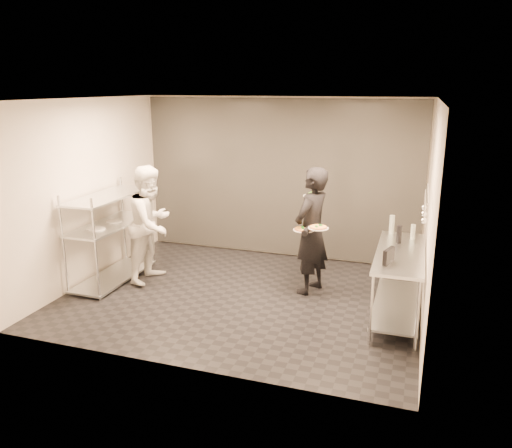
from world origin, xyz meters
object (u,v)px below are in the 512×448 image
(pizza_plate_near, at_px, (304,229))
(waiter, at_px, (311,231))
(prep_counter, at_px, (399,273))
(pos_monitor, at_px, (389,256))
(salad_plate, at_px, (312,195))
(pizza_plate_far, at_px, (318,227))
(pass_rack, at_px, (111,233))
(bottle_clear, at_px, (413,232))
(bottle_dark, at_px, (399,234))
(chef, at_px, (151,224))
(bottle_green, at_px, (392,224))

(pizza_plate_near, bearing_deg, waiter, 65.14)
(prep_counter, height_order, pos_monitor, pos_monitor)
(prep_counter, distance_m, salad_plate, 1.75)
(pizza_plate_near, height_order, pizza_plate_far, pizza_plate_far)
(pass_rack, height_order, pos_monitor, pass_rack)
(bottle_clear, distance_m, bottle_dark, 0.31)
(pass_rack, distance_m, prep_counter, 4.33)
(waiter, distance_m, chef, 2.47)
(bottle_clear, bearing_deg, salad_plate, 172.26)
(chef, height_order, pizza_plate_far, chef)
(salad_plate, bearing_deg, chef, -166.00)
(pass_rack, distance_m, pos_monitor, 4.25)
(pass_rack, height_order, bottle_dark, pass_rack)
(bottle_dark, bearing_deg, prep_counter, -82.97)
(pass_rack, distance_m, pizza_plate_near, 3.01)
(salad_plate, height_order, bottle_clear, salad_plate)
(chef, distance_m, bottle_green, 3.61)
(pizza_plate_far, bearing_deg, bottle_green, 29.69)
(chef, height_order, salad_plate, chef)
(pos_monitor, bearing_deg, salad_plate, 150.58)
(waiter, bearing_deg, salad_plate, -149.65)
(prep_counter, xyz_separation_m, bottle_dark, (-0.04, 0.36, 0.42))
(bottle_green, bearing_deg, pizza_plate_far, -150.31)
(bottle_green, xyz_separation_m, bottle_clear, (0.30, -0.19, -0.03))
(pizza_plate_near, relative_size, pos_monitor, 1.17)
(prep_counter, xyz_separation_m, pizza_plate_far, (-1.13, 0.25, 0.45))
(chef, distance_m, bottle_dark, 3.69)
(pizza_plate_far, relative_size, bottle_dark, 1.16)
(pos_monitor, bearing_deg, chef, -173.48)
(bottle_dark, bearing_deg, pass_rack, -175.17)
(pass_rack, bearing_deg, pos_monitor, -6.72)
(salad_plate, distance_m, bottle_green, 1.22)
(pizza_plate_far, xyz_separation_m, bottle_dark, (1.08, 0.11, -0.03))
(bottle_clear, bearing_deg, chef, -174.11)
(bottle_green, height_order, bottle_clear, bottle_green)
(salad_plate, distance_m, pos_monitor, 1.83)
(prep_counter, height_order, chef, chef)
(prep_counter, distance_m, chef, 3.75)
(waiter, height_order, bottle_green, waiter)
(bottle_dark, bearing_deg, waiter, 173.06)
(prep_counter, height_order, salad_plate, salad_plate)
(waiter, height_order, pizza_plate_far, waiter)
(pizza_plate_far, height_order, pos_monitor, pizza_plate_far)
(chef, bearing_deg, pass_rack, 113.46)
(pass_rack, xyz_separation_m, pizza_plate_far, (3.20, 0.26, 0.30))
(pizza_plate_near, bearing_deg, pos_monitor, -34.26)
(pos_monitor, bearing_deg, bottle_clear, 94.97)
(pass_rack, xyz_separation_m, chef, (0.60, 0.21, 0.14))
(pizza_plate_near, relative_size, salad_plate, 1.08)
(prep_counter, bearing_deg, pizza_plate_near, 165.87)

